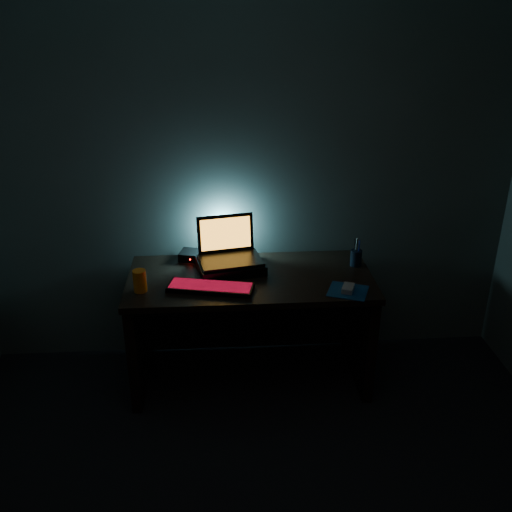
{
  "coord_description": "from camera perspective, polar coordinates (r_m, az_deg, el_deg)",
  "views": [
    {
      "loc": [
        -0.18,
        -1.51,
        2.31
      ],
      "look_at": [
        0.03,
        1.57,
        0.91
      ],
      "focal_mm": 40.0,
      "sensor_mm": 36.0,
      "label": 1
    }
  ],
  "objects": [
    {
      "name": "laptop",
      "position": [
        3.58,
        -2.78,
        0.68
      ],
      "size": [
        0.42,
        0.35,
        0.26
      ],
      "rotation": [
        0.0,
        0.0,
        0.19
      ],
      "color": "black",
      "rests_on": "riser"
    },
    {
      "name": "mousepad",
      "position": [
        3.37,
        9.17,
        -3.47
      ],
      "size": [
        0.28,
        0.27,
        0.0
      ],
      "primitive_type": "cube",
      "rotation": [
        0.0,
        0.0,
        -0.38
      ],
      "color": "navy",
      "rests_on": "desk"
    },
    {
      "name": "room",
      "position": [
        1.85,
        2.36,
        -10.56
      ],
      "size": [
        3.5,
        4.0,
        2.5
      ],
      "color": "black",
      "rests_on": "ground"
    },
    {
      "name": "pen_cup",
      "position": [
        3.67,
        9.96,
        -0.19
      ],
      "size": [
        0.07,
        0.07,
        0.1
      ],
      "primitive_type": "cylinder",
      "rotation": [
        0.0,
        0.0,
        0.0
      ],
      "color": "black",
      "rests_on": "desk"
    },
    {
      "name": "desk",
      "position": [
        3.67,
        -0.61,
        -5.28
      ],
      "size": [
        1.5,
        0.7,
        0.75
      ],
      "color": "black",
      "rests_on": "ground"
    },
    {
      "name": "mouse",
      "position": [
        3.36,
        9.19,
        -3.21
      ],
      "size": [
        0.1,
        0.12,
        0.03
      ],
      "primitive_type": "cube",
      "rotation": [
        0.0,
        0.0,
        -0.38
      ],
      "color": "gray",
      "rests_on": "mousepad"
    },
    {
      "name": "router",
      "position": [
        3.74,
        -6.32,
        0.06
      ],
      "size": [
        0.19,
        0.17,
        0.05
      ],
      "rotation": [
        0.0,
        0.0,
        -0.25
      ],
      "color": "black",
      "rests_on": "desk"
    },
    {
      "name": "riser",
      "position": [
        3.57,
        -2.57,
        -0.96
      ],
      "size": [
        0.45,
        0.37,
        0.06
      ],
      "primitive_type": "cube",
      "rotation": [
        0.0,
        0.0,
        0.19
      ],
      "color": "black",
      "rests_on": "desk"
    },
    {
      "name": "keyboard",
      "position": [
        3.35,
        -4.57,
        -3.15
      ],
      "size": [
        0.52,
        0.26,
        0.03
      ],
      "rotation": [
        0.0,
        0.0,
        -0.22
      ],
      "color": "black",
      "rests_on": "desk"
    },
    {
      "name": "juice_glass",
      "position": [
        3.36,
        -11.54,
        -2.45
      ],
      "size": [
        0.1,
        0.1,
        0.13
      ],
      "primitive_type": "cylinder",
      "rotation": [
        0.0,
        0.0,
        -0.3
      ],
      "color": "orange",
      "rests_on": "desk"
    }
  ]
}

